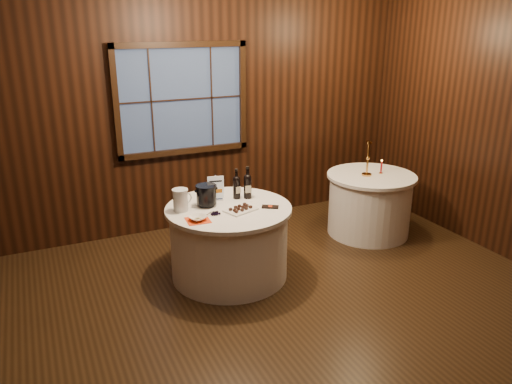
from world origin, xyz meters
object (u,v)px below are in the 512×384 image
main_table (229,241)px  port_bottle_right (248,185)px  port_bottle_left (237,186)px  red_candle (381,168)px  grape_bunch (215,213)px  chocolate_plate (241,209)px  side_table (369,204)px  glass_pitcher (181,200)px  ice_bucket (206,195)px  cracker_bowl (198,218)px  chocolate_box (270,207)px  sign_stand (216,192)px  brass_candlestick (367,163)px

main_table → port_bottle_right: size_ratio=3.69×
port_bottle_left → red_candle: 1.96m
port_bottle_right → grape_bunch: 0.58m
port_bottle_left → port_bottle_right: 0.12m
chocolate_plate → port_bottle_left: bearing=73.6°
side_table → glass_pitcher: 2.52m
chocolate_plate → port_bottle_right: bearing=55.6°
ice_bucket → red_candle: bearing=4.1°
ice_bucket → cracker_bowl: size_ratio=1.33×
port_bottle_left → port_bottle_right: bearing=-28.3°
port_bottle_left → cracker_bowl: 0.71m
ice_bucket → chocolate_box: size_ratio=1.31×
cracker_bowl → ice_bucket: bearing=58.5°
side_table → port_bottle_left: (-1.83, -0.10, 0.52)m
grape_bunch → port_bottle_right: bearing=32.4°
ice_bucket → glass_pitcher: bearing=-174.6°
chocolate_plate → red_candle: (2.06, 0.44, 0.05)m
port_bottle_left → grape_bunch: 0.52m
sign_stand → brass_candlestick: (1.97, 0.06, 0.06)m
main_table → cracker_bowl: size_ratio=7.80×
sign_stand → glass_pitcher: size_ratio=1.22×
side_table → brass_candlestick: brass_candlestick is taller
main_table → grape_bunch: bearing=-143.9°
side_table → red_candle: 0.47m
port_bottle_left → grape_bunch: (-0.37, -0.34, -0.12)m
port_bottle_left → grape_bunch: size_ratio=2.10×
grape_bunch → chocolate_plate: bearing=-1.5°
ice_bucket → chocolate_box: ice_bucket is taller
sign_stand → grape_bunch: (-0.15, -0.38, -0.08)m
sign_stand → ice_bucket: sign_stand is taller
chocolate_plate → glass_pitcher: glass_pitcher is taller
brass_candlestick → ice_bucket: bearing=-175.2°
grape_bunch → red_candle: 2.36m
brass_candlestick → sign_stand: bearing=-178.2°
sign_stand → port_bottle_right: 0.34m
main_table → brass_candlestick: 2.02m
port_bottle_left → chocolate_plate: (-0.10, -0.35, -0.12)m
main_table → red_candle: red_candle is taller
chocolate_plate → cracker_bowl: size_ratio=2.20×
sign_stand → chocolate_box: size_ratio=1.64×
main_table → cracker_bowl: bearing=-151.8°
port_bottle_right → chocolate_plate: size_ratio=0.96×
brass_candlestick → cracker_bowl: bearing=-167.5°
port_bottle_right → ice_bucket: port_bottle_right is taller
grape_bunch → port_bottle_left: bearing=43.0°
chocolate_box → glass_pitcher: glass_pitcher is taller
chocolate_plate → grape_bunch: (-0.27, 0.01, -0.00)m
side_table → brass_candlestick: 0.54m
port_bottle_left → port_bottle_right: (0.11, -0.04, 0.01)m
grape_bunch → brass_candlestick: (2.12, 0.44, 0.14)m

